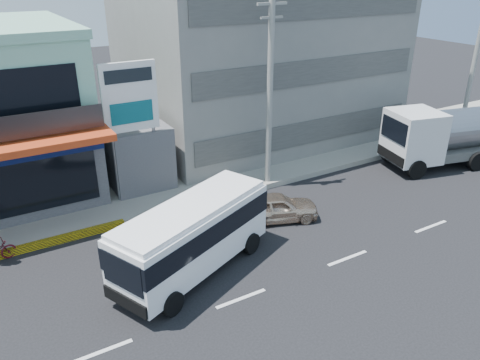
{
  "coord_description": "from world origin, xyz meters",
  "views": [
    {
      "loc": [
        -6.78,
        -11.48,
        10.75
      ],
      "look_at": [
        2.67,
        4.62,
        2.2
      ],
      "focal_mm": 35.0,
      "sensor_mm": 36.0,
      "label": 1
    }
  ],
  "objects_px": {
    "concrete_building": "(257,30)",
    "sedan": "(276,207)",
    "billboard": "(131,105)",
    "utility_pole_far": "(475,61)",
    "utility_pole_near": "(270,91)",
    "satellite_dish": "(131,121)",
    "tanker_truck": "(453,134)",
    "minibus": "(193,232)"
  },
  "relations": [
    {
      "from": "concrete_building",
      "to": "sedan",
      "type": "distance_m",
      "value": 13.85
    },
    {
      "from": "billboard",
      "to": "utility_pole_far",
      "type": "bearing_deg",
      "value": -4.57
    },
    {
      "from": "utility_pole_near",
      "to": "billboard",
      "type": "bearing_deg",
      "value": 164.52
    },
    {
      "from": "satellite_dish",
      "to": "billboard",
      "type": "height_order",
      "value": "billboard"
    },
    {
      "from": "utility_pole_near",
      "to": "sedan",
      "type": "distance_m",
      "value": 5.83
    },
    {
      "from": "satellite_dish",
      "to": "tanker_truck",
      "type": "xyz_separation_m",
      "value": [
        16.95,
        -6.49,
        -1.72
      ]
    },
    {
      "from": "concrete_building",
      "to": "utility_pole_near",
      "type": "xyz_separation_m",
      "value": [
        -4.0,
        -7.6,
        -1.85
      ]
    },
    {
      "from": "satellite_dish",
      "to": "minibus",
      "type": "relative_size",
      "value": 0.21
    },
    {
      "from": "utility_pole_far",
      "to": "concrete_building",
      "type": "bearing_deg",
      "value": 147.65
    },
    {
      "from": "concrete_building",
      "to": "minibus",
      "type": "xyz_separation_m",
      "value": [
        -10.69,
        -12.61,
        -5.3
      ]
    },
    {
      "from": "utility_pole_near",
      "to": "tanker_truck",
      "type": "height_order",
      "value": "utility_pole_near"
    },
    {
      "from": "concrete_building",
      "to": "satellite_dish",
      "type": "height_order",
      "value": "concrete_building"
    },
    {
      "from": "concrete_building",
      "to": "satellite_dish",
      "type": "xyz_separation_m",
      "value": [
        -10.0,
        -4.0,
        -3.42
      ]
    },
    {
      "from": "satellite_dish",
      "to": "billboard",
      "type": "xyz_separation_m",
      "value": [
        -0.5,
        -1.8,
        1.35
      ]
    },
    {
      "from": "concrete_building",
      "to": "utility_pole_near",
      "type": "height_order",
      "value": "concrete_building"
    },
    {
      "from": "sedan",
      "to": "satellite_dish",
      "type": "bearing_deg",
      "value": 52.14
    },
    {
      "from": "concrete_building",
      "to": "tanker_truck",
      "type": "bearing_deg",
      "value": -56.48
    },
    {
      "from": "concrete_building",
      "to": "minibus",
      "type": "distance_m",
      "value": 17.36
    },
    {
      "from": "minibus",
      "to": "utility_pole_near",
      "type": "bearing_deg",
      "value": 36.82
    },
    {
      "from": "minibus",
      "to": "sedan",
      "type": "distance_m",
      "value": 5.36
    },
    {
      "from": "billboard",
      "to": "utility_pole_near",
      "type": "height_order",
      "value": "utility_pole_near"
    },
    {
      "from": "billboard",
      "to": "minibus",
      "type": "bearing_deg",
      "value": -91.61
    },
    {
      "from": "utility_pole_far",
      "to": "utility_pole_near",
      "type": "bearing_deg",
      "value": 180.0
    },
    {
      "from": "sedan",
      "to": "utility_pole_far",
      "type": "bearing_deg",
      "value": -59.1
    },
    {
      "from": "billboard",
      "to": "utility_pole_far",
      "type": "height_order",
      "value": "utility_pole_far"
    },
    {
      "from": "concrete_building",
      "to": "tanker_truck",
      "type": "distance_m",
      "value": 13.59
    },
    {
      "from": "satellite_dish",
      "to": "utility_pole_far",
      "type": "bearing_deg",
      "value": -9.29
    },
    {
      "from": "billboard",
      "to": "utility_pole_near",
      "type": "distance_m",
      "value": 6.75
    },
    {
      "from": "billboard",
      "to": "sedan",
      "type": "distance_m",
      "value": 8.19
    },
    {
      "from": "minibus",
      "to": "billboard",
      "type": "bearing_deg",
      "value": 88.39
    },
    {
      "from": "billboard",
      "to": "tanker_truck",
      "type": "xyz_separation_m",
      "value": [
        17.45,
        -4.69,
        -3.07
      ]
    },
    {
      "from": "concrete_building",
      "to": "utility_pole_near",
      "type": "relative_size",
      "value": 1.6
    },
    {
      "from": "sedan",
      "to": "tanker_truck",
      "type": "height_order",
      "value": "tanker_truck"
    },
    {
      "from": "utility_pole_near",
      "to": "minibus",
      "type": "relative_size",
      "value": 1.4
    },
    {
      "from": "utility_pole_near",
      "to": "sedan",
      "type": "relative_size",
      "value": 2.58
    },
    {
      "from": "utility_pole_far",
      "to": "tanker_truck",
      "type": "bearing_deg",
      "value": -150.28
    },
    {
      "from": "satellite_dish",
      "to": "utility_pole_far",
      "type": "distance_m",
      "value": 22.35
    },
    {
      "from": "minibus",
      "to": "tanker_truck",
      "type": "bearing_deg",
      "value": 6.87
    },
    {
      "from": "concrete_building",
      "to": "tanker_truck",
      "type": "height_order",
      "value": "concrete_building"
    },
    {
      "from": "tanker_truck",
      "to": "sedan",
      "type": "bearing_deg",
      "value": -178.12
    },
    {
      "from": "concrete_building",
      "to": "minibus",
      "type": "relative_size",
      "value": 2.25
    },
    {
      "from": "sedan",
      "to": "utility_pole_near",
      "type": "bearing_deg",
      "value": -7.2
    }
  ]
}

